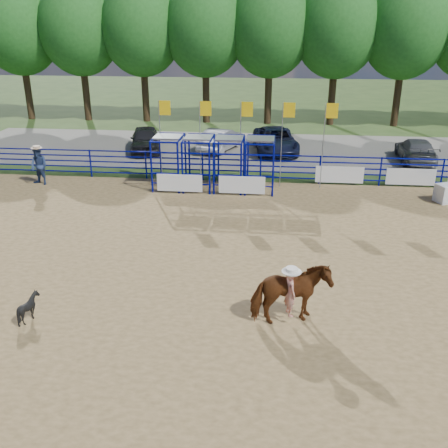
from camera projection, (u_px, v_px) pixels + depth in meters
The scene contains 13 objects.
ground at pixel (249, 272), 16.63m from camera, with size 120.00×120.00×0.00m, color #374F1F.
arena_dirt at pixel (249, 272), 16.63m from camera, with size 30.00×20.00×0.02m, color #9B7E4D.
gravel_strip at pixel (264, 150), 32.27m from camera, with size 40.00×10.00×0.01m, color slate.
horse_and_rider at pixel (290, 293), 13.51m from camera, with size 2.29×1.54×2.37m.
calf at pixel (29, 307), 13.84m from camera, with size 0.63×0.71×0.78m, color black.
spectator_cowboy at pixel (39, 166), 25.09m from camera, with size 1.11×0.97×1.98m.
car_a at pixel (145, 139), 31.70m from camera, with size 1.78×4.43×1.51m, color black.
car_b at pixel (221, 139), 31.96m from camera, with size 1.48×4.23×1.39m, color gray.
car_c at pixel (275, 140), 31.45m from camera, with size 2.48×5.38×1.50m, color #141832.
car_d at pixel (416, 150), 29.39m from camera, with size 1.89×4.64×1.35m, color #5C5C5E.
perimeter_fence at pixel (250, 252), 16.35m from camera, with size 30.10×20.10×1.50m.
chute_assembly at pixel (221, 164), 24.47m from camera, with size 19.32×2.41×4.20m.
treeline at pixel (271, 24), 37.69m from camera, with size 56.40×6.40×11.24m.
Camera 1 is at (0.68, -14.78, 7.81)m, focal length 40.00 mm.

